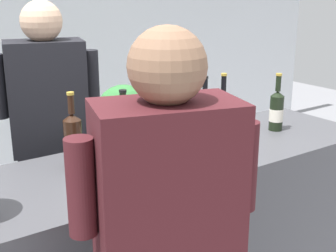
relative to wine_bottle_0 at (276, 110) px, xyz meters
The scene contains 10 objects.
wine_bottle_0 is the anchor object (origin of this frame).
wine_bottle_2 1.15m from the wine_bottle_0, behind, with size 0.08×0.08×0.34m.
wine_bottle_3 0.33m from the wine_bottle_0, 163.68° to the left, with size 0.08×0.08×0.34m.
wine_bottle_4 0.43m from the wine_bottle_0, 165.05° to the left, with size 0.08×0.08×0.33m.
wine_bottle_6 0.80m from the wine_bottle_0, behind, with size 0.07×0.07×0.32m.
wine_bottle_7 0.59m from the wine_bottle_0, 168.39° to the left, with size 0.07×0.07×0.34m.
wine_bottle_8 0.90m from the wine_bottle_0, behind, with size 0.08×0.08×0.31m.
wine_glass 0.97m from the wine_bottle_0, behind, with size 0.08×0.08×0.20m.
person_server 1.26m from the wine_bottle_0, 150.49° to the left, with size 0.54×0.33×1.70m.
potted_shrub 1.03m from the wine_bottle_0, 105.99° to the left, with size 0.62×0.50×1.13m.
Camera 1 is at (-1.05, -1.66, 1.75)m, focal length 49.08 mm.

